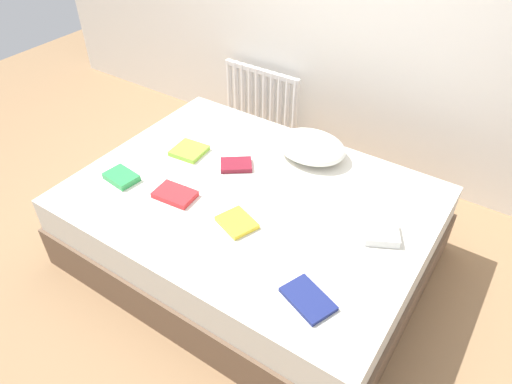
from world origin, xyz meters
name	(u,v)px	position (x,y,z in m)	size (l,w,h in m)	color
ground_plane	(252,255)	(0.00, 0.00, 0.00)	(8.00, 8.00, 0.00)	#93704C
bed	(251,226)	(0.00, 0.00, 0.25)	(2.00, 1.50, 0.50)	brown
radiator	(261,99)	(-0.72, 1.20, 0.35)	(0.68, 0.04, 0.51)	white
pillow	(311,147)	(0.10, 0.51, 0.57)	(0.44, 0.34, 0.14)	white
textbook_navy	(308,299)	(0.63, -0.47, 0.51)	(0.24, 0.15, 0.02)	navy
textbook_green	(121,177)	(-0.70, -0.31, 0.52)	(0.19, 0.14, 0.04)	green
textbook_maroon	(236,165)	(-0.22, 0.16, 0.51)	(0.19, 0.14, 0.03)	maroon
textbook_red	(175,194)	(-0.34, -0.26, 0.52)	(0.22, 0.15, 0.03)	red
textbook_yellow	(237,222)	(0.08, -0.25, 0.51)	(0.19, 0.16, 0.03)	yellow
textbook_lime	(189,151)	(-0.56, 0.12, 0.51)	(0.19, 0.19, 0.03)	#8CC638
textbook_white	(381,233)	(0.74, 0.09, 0.52)	(0.17, 0.16, 0.04)	white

